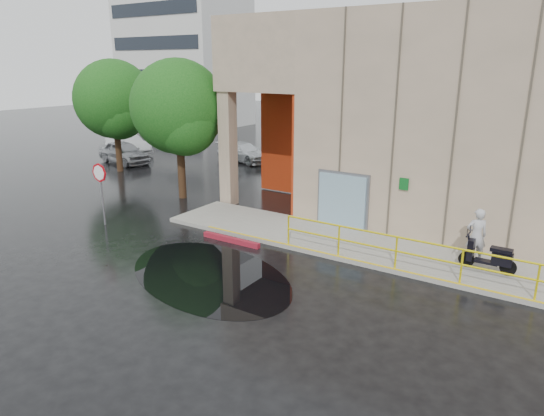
{
  "coord_description": "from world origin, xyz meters",
  "views": [
    {
      "loc": [
        7.59,
        -10.32,
        6.12
      ],
      "look_at": [
        -1.08,
        3.0,
        1.38
      ],
      "focal_mm": 32.0,
      "sensor_mm": 36.0,
      "label": 1
    }
  ],
  "objects_px": {
    "scooter": "(490,248)",
    "car_b": "(128,144)",
    "tree_near": "(180,111)",
    "stop_sign": "(100,180)",
    "person": "(476,236)",
    "tree_far": "(115,102)",
    "red_curb": "(231,240)",
    "car_a": "(124,152)",
    "car_c": "(244,152)"
  },
  "relations": [
    {
      "from": "scooter",
      "to": "car_b",
      "type": "bearing_deg",
      "value": 162.62
    },
    {
      "from": "tree_near",
      "to": "stop_sign",
      "type": "bearing_deg",
      "value": -88.94
    },
    {
      "from": "person",
      "to": "car_b",
      "type": "relative_size",
      "value": 0.44
    },
    {
      "from": "tree_near",
      "to": "tree_far",
      "type": "relative_size",
      "value": 1.0
    },
    {
      "from": "red_curb",
      "to": "car_a",
      "type": "relative_size",
      "value": 0.58
    },
    {
      "from": "car_c",
      "to": "tree_near",
      "type": "distance_m",
      "value": 9.93
    },
    {
      "from": "red_curb",
      "to": "tree_far",
      "type": "height_order",
      "value": "tree_far"
    },
    {
      "from": "scooter",
      "to": "car_b",
      "type": "distance_m",
      "value": 26.55
    },
    {
      "from": "car_c",
      "to": "tree_near",
      "type": "relative_size",
      "value": 0.65
    },
    {
      "from": "scooter",
      "to": "tree_near",
      "type": "relative_size",
      "value": 0.26
    },
    {
      "from": "car_c",
      "to": "car_a",
      "type": "bearing_deg",
      "value": 140.03
    },
    {
      "from": "stop_sign",
      "to": "tree_far",
      "type": "height_order",
      "value": "tree_far"
    },
    {
      "from": "scooter",
      "to": "car_b",
      "type": "relative_size",
      "value": 0.41
    },
    {
      "from": "stop_sign",
      "to": "car_b",
      "type": "distance_m",
      "value": 16.35
    },
    {
      "from": "tree_far",
      "to": "car_b",
      "type": "bearing_deg",
      "value": 134.65
    },
    {
      "from": "person",
      "to": "car_c",
      "type": "height_order",
      "value": "person"
    },
    {
      "from": "person",
      "to": "scooter",
      "type": "distance_m",
      "value": 0.68
    },
    {
      "from": "red_curb",
      "to": "car_c",
      "type": "relative_size",
      "value": 0.57
    },
    {
      "from": "stop_sign",
      "to": "red_curb",
      "type": "xyz_separation_m",
      "value": [
        5.39,
        1.19,
        -1.73
      ]
    },
    {
      "from": "red_curb",
      "to": "tree_near",
      "type": "xyz_separation_m",
      "value": [
        -5.48,
        3.48,
        3.99
      ]
    },
    {
      "from": "car_a",
      "to": "red_curb",
      "type": "bearing_deg",
      "value": -107.55
    },
    {
      "from": "car_b",
      "to": "tree_far",
      "type": "xyz_separation_m",
      "value": [
        4.29,
        -4.34,
        3.34
      ]
    },
    {
      "from": "car_a",
      "to": "car_c",
      "type": "xyz_separation_m",
      "value": [
        6.07,
        4.65,
        -0.1
      ]
    },
    {
      "from": "scooter",
      "to": "car_b",
      "type": "xyz_separation_m",
      "value": [
        -25.22,
        8.27,
        -0.21
      ]
    },
    {
      "from": "scooter",
      "to": "car_c",
      "type": "distance_m",
      "value": 19.58
    },
    {
      "from": "car_a",
      "to": "tree_far",
      "type": "height_order",
      "value": "tree_far"
    },
    {
      "from": "scooter",
      "to": "car_a",
      "type": "distance_m",
      "value": 23.4
    },
    {
      "from": "car_c",
      "to": "tree_far",
      "type": "bearing_deg",
      "value": 158.7
    },
    {
      "from": "stop_sign",
      "to": "car_a",
      "type": "xyz_separation_m",
      "value": [
        -9.11,
        8.84,
        -1.11
      ]
    },
    {
      "from": "scooter",
      "to": "tree_near",
      "type": "xyz_separation_m",
      "value": [
        -13.66,
        1.53,
        3.21
      ]
    },
    {
      "from": "person",
      "to": "red_curb",
      "type": "xyz_separation_m",
      "value": [
        -7.71,
        -2.41,
        -0.94
      ]
    },
    {
      "from": "scooter",
      "to": "tree_far",
      "type": "bearing_deg",
      "value": 170.14
    },
    {
      "from": "tree_near",
      "to": "tree_far",
      "type": "bearing_deg",
      "value": 161.71
    },
    {
      "from": "car_a",
      "to": "tree_near",
      "type": "relative_size",
      "value": 0.65
    },
    {
      "from": "stop_sign",
      "to": "car_c",
      "type": "height_order",
      "value": "stop_sign"
    },
    {
      "from": "car_c",
      "to": "tree_far",
      "type": "height_order",
      "value": "tree_far"
    },
    {
      "from": "person",
      "to": "car_c",
      "type": "bearing_deg",
      "value": -63.46
    },
    {
      "from": "stop_sign",
      "to": "car_b",
      "type": "xyz_separation_m",
      "value": [
        -11.65,
        11.41,
        -1.16
      ]
    },
    {
      "from": "car_b",
      "to": "car_c",
      "type": "bearing_deg",
      "value": -66.51
    },
    {
      "from": "red_curb",
      "to": "tree_far",
      "type": "xyz_separation_m",
      "value": [
        -12.75,
        5.88,
        3.92
      ]
    },
    {
      "from": "car_a",
      "to": "car_b",
      "type": "distance_m",
      "value": 3.61
    },
    {
      "from": "car_a",
      "to": "tree_far",
      "type": "xyz_separation_m",
      "value": [
        1.76,
        -1.77,
        3.3
      ]
    },
    {
      "from": "stop_sign",
      "to": "tree_far",
      "type": "bearing_deg",
      "value": 156.75
    },
    {
      "from": "stop_sign",
      "to": "car_c",
      "type": "distance_m",
      "value": 13.88
    },
    {
      "from": "person",
      "to": "car_c",
      "type": "xyz_separation_m",
      "value": [
        -16.14,
        9.89,
        -0.42
      ]
    },
    {
      "from": "stop_sign",
      "to": "car_a",
      "type": "bearing_deg",
      "value": 156.47
    },
    {
      "from": "car_a",
      "to": "car_c",
      "type": "relative_size",
      "value": 0.99
    },
    {
      "from": "red_curb",
      "to": "car_a",
      "type": "xyz_separation_m",
      "value": [
        -14.5,
        7.65,
        0.61
      ]
    },
    {
      "from": "scooter",
      "to": "red_curb",
      "type": "bearing_deg",
      "value": -165.84
    },
    {
      "from": "car_b",
      "to": "car_c",
      "type": "xyz_separation_m",
      "value": [
        8.6,
        2.08,
        -0.06
      ]
    }
  ]
}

